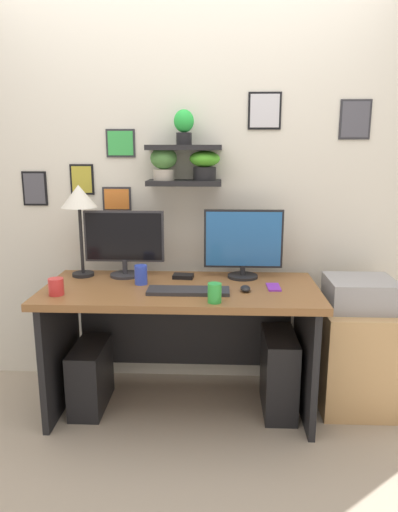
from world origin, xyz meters
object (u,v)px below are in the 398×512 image
cell_phone (274,287)px  pen_cup (215,293)px  computer_tower_left (91,376)px  computer_tower_right (279,373)px  monitor_left (124,241)px  coffee_mug (56,287)px  scissors_tray (183,276)px  computer_mouse (245,289)px  desk_lamp (79,202)px  keyboard (188,291)px  monitor_right (243,243)px  printer (360,293)px  desk (182,319)px  drawer_cabinet (355,355)px  water_cup (141,275)px

cell_phone → pen_cup: size_ratio=1.40×
computer_tower_left → computer_tower_right: 1.11m
monitor_left → coffee_mug: size_ratio=5.29×
pen_cup → computer_tower_left: (-0.73, 0.26, -0.61)m
pen_cup → scissors_tray: bearing=113.5°
computer_mouse → desk_lamp: (-0.97, 0.27, 0.44)m
keyboard → cell_phone: size_ratio=3.14×
pen_cup → computer_tower_right: size_ratio=0.21×
coffee_mug → pen_cup: (0.84, -0.09, 0.01)m
monitor_right → printer: bearing=-8.7°
desk → computer_tower_right: size_ratio=3.29×
monitor_left → computer_tower_right: monitor_left is taller
monitor_left → keyboard: bearing=-38.7°
pen_cup → computer_tower_right: 0.73m
monitor_right → pen_cup: (-0.16, -0.48, -0.16)m
computer_mouse → printer: bearing=15.1°
desk_lamp → cell_phone: (1.13, -0.21, -0.45)m
keyboard → monitor_right: bearing=46.7°
monitor_right → drawer_cabinet: (0.68, -0.10, -0.66)m
pen_cup → scissors_tray: (-0.19, 0.45, -0.04)m
computer_mouse → computer_tower_left: 1.07m
monitor_left → water_cup: (0.13, -0.17, -0.16)m
desk → monitor_left: monitor_left is taller
drawer_cabinet → cell_phone: bearing=-167.3°
desk → pen_cup: pen_cup is taller
water_cup → printer: (1.26, 0.07, -0.11)m
monitor_left → pen_cup: size_ratio=4.77×
pen_cup → water_cup: size_ratio=0.91×
keyboard → scissors_tray: size_ratio=3.67×
computer_tower_right → coffee_mug: bearing=-171.2°
computer_mouse → pen_cup: pen_cup is taller
cell_phone → pen_cup: (-0.32, -0.26, 0.05)m
keyboard → pen_cup: pen_cup is taller
desk_lamp → water_cup: (0.38, -0.16, -0.40)m
monitor_right → water_cup: 0.63m
computer_mouse → water_cup: (-0.59, 0.11, 0.04)m
computer_tower_left → water_cup: bearing=8.6°
keyboard → computer_mouse: 0.31m
computer_tower_right → keyboard: bearing=-167.2°
pen_cup → drawer_cabinet: bearing=24.4°
coffee_mug → drawer_cabinet: size_ratio=0.15×
keyboard → printer: printer is taller
monitor_left → cell_phone: 0.92m
monitor_left → monitor_right: 0.71m
cell_phone → keyboard: bearing=-168.3°
cell_phone → water_cup: bearing=175.5°
drawer_cabinet → printer: 0.39m
coffee_mug → computer_tower_left: coffee_mug is taller
desk_lamp → computer_tower_left: 1.03m
desk → computer_tower_right: desk is taller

